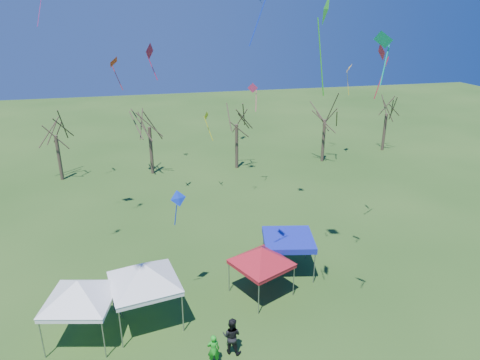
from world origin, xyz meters
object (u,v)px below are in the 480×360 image
object	(u,v)px
tree_2	(148,110)
tree_4	(326,104)
tree_5	(388,100)
tent_red	(262,251)
tent_blue	(288,240)
person_dark	(232,336)
tree_3	(237,108)
tent_white_mid	(143,267)
person_green	(213,349)
tent_white_west	(78,285)
tree_1	(53,119)

from	to	relation	value
tree_2	tree_4	size ratio (longest dim) A/B	1.04
tree_5	tent_red	xyz separation A→B (m)	(-21.17, -22.86, -3.01)
tent_blue	person_dark	world-z (taller)	tent_blue
tree_3	tree_5	size ratio (longest dim) A/B	1.06
tent_white_mid	person_green	size ratio (longest dim) A/B	2.86
tree_3	tent_blue	xyz separation A→B (m)	(-1.29, -19.00, -3.98)
tent_white_mid	tent_red	distance (m)	6.30
tent_white_west	tree_4	bearing A→B (deg)	45.17
tree_4	tent_blue	world-z (taller)	tree_4
tree_1	tree_2	bearing A→B (deg)	-1.85
tree_1	tree_3	world-z (taller)	tree_3
tree_4	tree_5	size ratio (longest dim) A/B	1.06
tent_blue	tree_4	bearing A→B (deg)	60.75
tent_white_west	tent_blue	world-z (taller)	tent_white_west
tree_3	person_dark	size ratio (longest dim) A/B	4.33
person_green	tree_3	bearing A→B (deg)	-100.31
tent_white_mid	person_dark	xyz separation A→B (m)	(3.69, -3.11, -2.24)
tree_4	tent_red	distance (m)	24.65
tree_3	tent_white_west	world-z (taller)	tree_3
tent_blue	tent_red	bearing A→B (deg)	-139.94
tent_blue	person_green	size ratio (longest dim) A/B	2.25
tent_blue	tree_3	bearing A→B (deg)	86.11
tree_4	person_dark	world-z (taller)	tree_4
tree_3	tent_red	xyz separation A→B (m)	(-3.48, -20.84, -3.36)
tree_1	tree_5	size ratio (longest dim) A/B	1.01
tent_white_mid	tent_red	world-z (taller)	tent_white_mid
person_dark	person_green	bearing A→B (deg)	56.69
tree_4	person_dark	distance (m)	29.58
tree_1	tree_4	distance (m)	26.13
tree_4	tent_blue	bearing A→B (deg)	-119.25
tent_red	tent_white_west	bearing A→B (deg)	-171.81
tree_1	tree_4	world-z (taller)	tree_4
tent_blue	person_green	distance (m)	8.57
tent_white_west	tent_red	bearing A→B (deg)	8.19
tent_white_west	tree_5	bearing A→B (deg)	38.54
tree_5	tent_red	world-z (taller)	tree_5
tree_3	tree_4	size ratio (longest dim) A/B	1.00
tent_red	tree_1	bearing A→B (deg)	121.83
tree_1	tree_5	xyz separation A→B (m)	(34.49, 1.42, -0.06)
tree_3	tent_blue	bearing A→B (deg)	-93.89
tent_white_west	tent_red	size ratio (longest dim) A/B	1.13
tree_2	tree_5	bearing A→B (deg)	3.70
tree_1	tree_4	size ratio (longest dim) A/B	0.96
tent_white_west	tent_white_mid	size ratio (longest dim) A/B	0.93
tree_1	person_dark	xyz separation A→B (m)	(10.78, -25.41, -4.88)
tree_4	person_green	bearing A→B (deg)	-122.80
person_green	person_dark	bearing A→B (deg)	-147.22
tree_1	person_dark	world-z (taller)	tree_1
tree_4	tent_blue	xyz separation A→B (m)	(-10.61, -18.96, -3.96)
tent_white_mid	person_green	xyz separation A→B (m)	(2.76, -3.60, -2.39)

